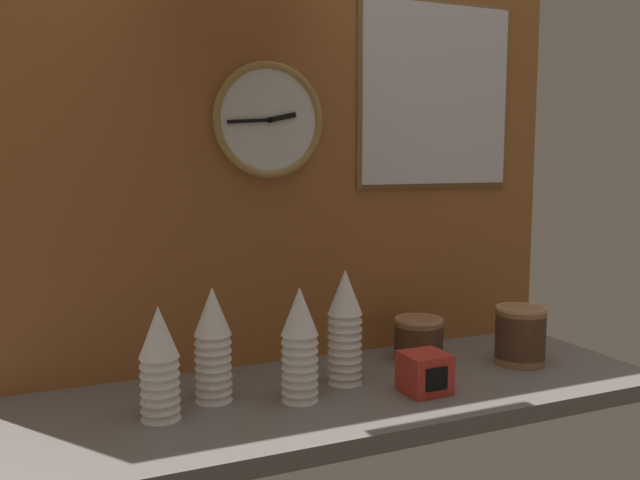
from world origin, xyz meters
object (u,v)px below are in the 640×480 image
Objects in this scene: cup_stack_center_left at (213,344)px; cup_stack_left at (159,363)px; cup_stack_center at (300,344)px; wall_clock at (269,120)px; bowl_stack_far_right at (520,334)px; bowl_stack_right at (419,338)px; napkin_dispenser at (425,373)px; menu_board at (436,95)px; cup_stack_center_right at (345,327)px.

cup_stack_left is at bearing -155.29° from cup_stack_center_left.
wall_clock is at bearing 83.64° from cup_stack_center.
bowl_stack_far_right is 1.14× the size of bowl_stack_right.
bowl_stack_right is 0.26m from napkin_dispenser.
cup_stack_center is 0.44m from bowl_stack_right.
cup_stack_center is 0.19m from cup_stack_center_left.
menu_board is (0.13, 0.13, 0.65)m from bowl_stack_right.
bowl_stack_right is at bearing -18.12° from wall_clock.
wall_clock reaches higher than cup_stack_center.
bowl_stack_right is (-0.22, 0.14, -0.02)m from bowl_stack_far_right.
cup_stack_left is at bearing -169.06° from bowl_stack_right.
menu_board reaches higher than cup_stack_center_left.
cup_stack_left is 0.72m from bowl_stack_right.
cup_stack_center_left is (-0.32, 0.01, -0.01)m from cup_stack_center_right.
bowl_stack_far_right is 0.85m from wall_clock.
bowl_stack_right is 0.69m from wall_clock.
cup_stack_left is at bearing -179.92° from bowl_stack_far_right.
wall_clock is (-0.11, 0.21, 0.49)m from cup_stack_center_right.
cup_stack_center is (-0.14, -0.07, -0.01)m from cup_stack_center_right.
cup_stack_center_right is 1.07× the size of cup_stack_center.
napkin_dispenser is (0.46, -0.15, -0.08)m from cup_stack_center_left.
cup_stack_center_left is (0.13, 0.06, 0.01)m from cup_stack_left.
cup_stack_center_right is 2.74× the size of napkin_dispenser.
cup_stack_center_right is at bearing -1.99° from cup_stack_center_left.
wall_clock is at bearing 161.88° from bowl_stack_right.
bowl_stack_far_right is (0.80, -0.06, -0.05)m from cup_stack_center_left.
wall_clock is (0.03, 0.28, 0.50)m from cup_stack_center.
cup_stack_center_left is 1.70× the size of bowl_stack_far_right.
wall_clock is at bearing 156.68° from bowl_stack_far_right.
cup_stack_left is 0.93× the size of cup_stack_center.
wall_clock is at bearing 117.90° from cup_stack_center_right.
bowl_stack_far_right is at bearing -23.32° from wall_clock.
menu_board reaches higher than bowl_stack_far_right.
cup_stack_center_right is 1.16× the size of cup_stack_left.
napkin_dispenser is (-0.35, -0.09, -0.03)m from bowl_stack_far_right.
cup_stack_center_right reaches higher than cup_stack_center.
cup_stack_center_right reaches higher than napkin_dispenser.
cup_stack_center is 0.63m from bowl_stack_far_right.
bowl_stack_far_right is 0.26m from bowl_stack_right.
cup_stack_center_right is at bearing -161.29° from bowl_stack_right.
bowl_stack_right is (0.41, 0.16, -0.07)m from cup_stack_center.
menu_board is (0.53, 0.29, 0.58)m from cup_stack_center.
cup_stack_center_left reaches higher than bowl_stack_right.
cup_stack_center is 0.57m from wall_clock.
menu_board is (-0.10, 0.27, 0.63)m from bowl_stack_far_right.
cup_stack_left is (-0.45, -0.05, -0.02)m from cup_stack_center_right.
cup_stack_center_right is at bearing 6.14° from cup_stack_left.
cup_stack_left is 0.46× the size of menu_board.
menu_board is at bearing 110.11° from bowl_stack_far_right.
menu_board reaches higher than cup_stack_left.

